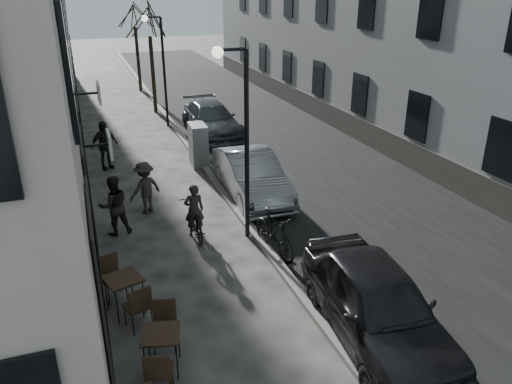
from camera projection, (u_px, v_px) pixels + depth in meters
road at (257, 129)px, 23.62m from camera, size 7.30×60.00×0.00m
kerb at (181, 135)px, 22.47m from camera, size 0.25×60.00×0.12m
streetlamp_near at (240, 125)px, 12.47m from camera, size 0.90×0.28×5.09m
streetlamp_far at (160, 59)px, 22.87m from camera, size 0.90×0.28×5.09m
tree_near at (149, 20)px, 24.91m from camera, size 2.40×2.40×5.70m
tree_far at (134, 13)px, 30.11m from camera, size 2.40×2.40×5.70m
bistro_set_b at (162, 347)px, 8.85m from camera, size 0.83×1.67×0.96m
bistro_set_c at (124, 291)px, 10.39m from camera, size 0.97×1.76×1.01m
utility_cabinet at (198, 145)px, 18.70m from camera, size 0.63×1.09×1.60m
bicycle at (195, 220)px, 13.64m from camera, size 0.65×1.76×0.92m
cyclist_rider at (194, 210)px, 13.53m from camera, size 0.55×0.37×1.50m
pedestrian_near at (114, 206)px, 13.55m from camera, size 0.91×0.76×1.71m
pedestrian_mid at (145, 188)px, 14.86m from camera, size 1.19×1.01×1.60m
pedestrian_far at (104, 145)px, 18.34m from camera, size 1.15×0.87×1.82m
car_near at (377, 303)px, 9.59m from camera, size 2.26×4.69×1.54m
car_mid at (251, 175)px, 16.00m from camera, size 1.64×4.46×1.46m
car_far at (211, 119)px, 22.57m from camera, size 2.04×4.84×1.39m
moped at (274, 233)px, 12.69m from camera, size 0.82×1.95×1.14m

